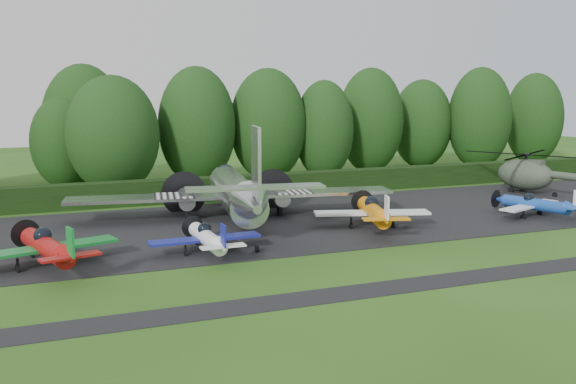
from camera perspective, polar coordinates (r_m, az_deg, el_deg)
name	(u,v)px	position (r m, az deg, el deg)	size (l,w,h in m)	color
ground	(372,254)	(37.76, 7.44, -5.48)	(160.00, 160.00, 0.00)	#214914
apron	(305,221)	(46.52, 1.48, -2.58)	(70.00, 18.00, 0.01)	black
taxiway_verge	(430,283)	(32.85, 12.54, -7.88)	(70.00, 2.00, 0.00)	black
hedgerow	(256,197)	(56.63, -2.86, -0.45)	(90.00, 1.60, 2.00)	black
transport_plane	(237,193)	(45.83, -4.53, -0.08)	(23.89, 18.32, 7.66)	silver
light_plane_red	(47,247)	(36.32, -20.63, -4.57)	(7.81, 8.21, 3.00)	#9C0F0E
light_plane_white	(207,238)	(37.15, -7.21, -4.05)	(6.54, 6.88, 2.51)	white
light_plane_orange	(373,211)	(43.83, 7.59, -1.72)	(7.90, 8.31, 3.04)	orange
light_plane_blue	(535,204)	(50.79, 21.14, -1.02)	(6.47, 6.80, 2.48)	#1B47A5
helicopter	(526,172)	(62.37, 20.38, 1.68)	(11.25, 13.17, 3.62)	#313A2D
sign_board	(513,172)	(68.33, 19.38, 1.67)	(3.00, 0.11, 1.69)	#3F3326
tree_0	(65,143)	(64.64, -19.24, 4.18)	(6.33, 6.33, 8.80)	black
tree_1	(534,119)	(86.60, 21.02, 6.09)	(7.06, 7.06, 11.36)	black
tree_3	(268,125)	(65.94, -1.77, 5.97)	(7.83, 7.83, 11.53)	black
tree_4	(113,135)	(59.96, -15.29, 4.92)	(8.30, 8.30, 10.70)	black
tree_6	(324,130)	(67.51, 3.21, 5.53)	(6.23, 6.23, 10.35)	black
tree_7	(422,124)	(78.41, 11.80, 5.94)	(7.13, 7.13, 10.53)	black
tree_8	(480,118)	(79.13, 16.67, 6.28)	(7.34, 7.34, 11.93)	black
tree_10	(197,126)	(63.59, -8.10, 5.81)	(7.56, 7.56, 11.64)	black
tree_11	(370,121)	(72.74, 7.34, 6.30)	(7.35, 7.35, 11.76)	black
tree_12	(85,124)	(66.89, -17.64, 5.74)	(8.17, 8.17, 11.90)	black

